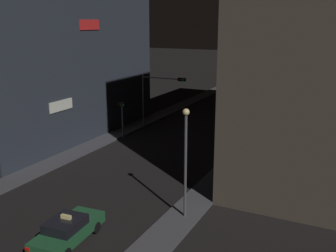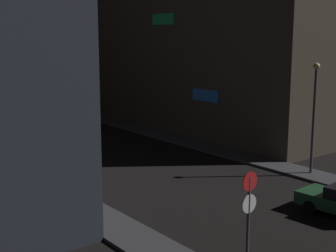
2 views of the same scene
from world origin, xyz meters
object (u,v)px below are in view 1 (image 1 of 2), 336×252
Objects in this scene: traffic_light_left_kerb at (122,113)px; far_car at (230,103)px; taxi at (68,230)px; street_lamp_near_block at (186,153)px; traffic_light_overhead at (158,91)px.

far_car is at bearing 74.25° from traffic_light_left_kerb.
taxi is 1.24× the size of traffic_light_left_kerb.
far_car is 0.70× the size of street_lamp_near_block.
traffic_light_left_kerb is at bearing -105.75° from far_car.
traffic_light_left_kerb is (-7.70, 17.29, 1.91)m from taxi.
traffic_light_overhead is at bearing 105.42° from taxi.
taxi is at bearing -66.00° from traffic_light_left_kerb.
taxi is at bearing -130.30° from street_lamp_near_block.
street_lamp_near_block reaches higher than far_car.
traffic_light_overhead is 1.59× the size of traffic_light_left_kerb.
traffic_light_overhead is 19.21m from street_lamp_near_block.
taxi is 0.78× the size of traffic_light_overhead.
taxi is 35.49m from far_car.
far_car is 1.22× the size of traffic_light_left_kerb.
traffic_light_overhead reaches higher than taxi.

